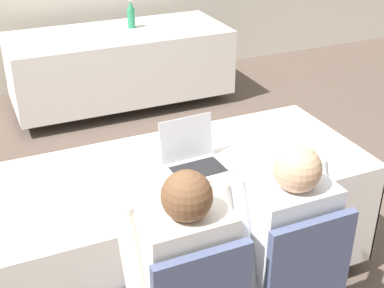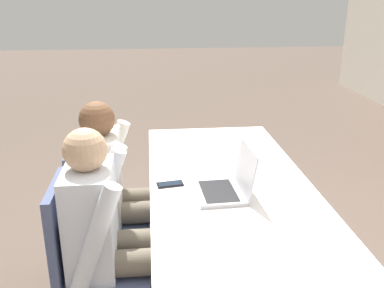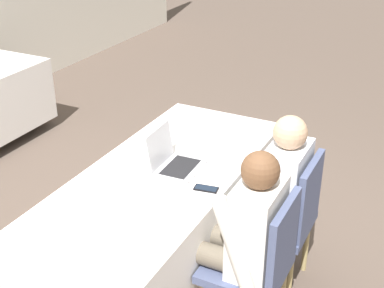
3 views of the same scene
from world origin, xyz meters
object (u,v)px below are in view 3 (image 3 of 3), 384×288
(laptop, at_px, (174,162))
(chair_near_left, at_px, (259,262))
(chair_near_right, at_px, (287,216))
(cell_phone, at_px, (206,189))
(person_checkered_shirt, at_px, (242,233))
(person_white_shirt, at_px, (273,190))

(laptop, height_order, chair_near_left, laptop)
(chair_near_left, distance_m, chair_near_right, 0.49)
(laptop, xyz_separation_m, chair_near_right, (0.15, -0.70, -0.29))
(cell_phone, height_order, chair_near_left, chair_near_left)
(laptop, height_order, cell_phone, laptop)
(cell_phone, xyz_separation_m, person_checkered_shirt, (-0.20, -0.31, -0.08))
(laptop, distance_m, person_checkered_shirt, 0.70)
(chair_near_left, bearing_deg, person_checkered_shirt, -90.00)
(laptop, xyz_separation_m, person_white_shirt, (0.15, -0.60, -0.13))
(person_white_shirt, bearing_deg, person_checkered_shirt, 0.00)
(chair_near_left, xyz_separation_m, chair_near_right, (0.49, 0.00, 0.00))
(chair_near_right, height_order, person_checkered_shirt, person_checkered_shirt)
(laptop, height_order, chair_near_right, laptop)
(cell_phone, relative_size, chair_near_left, 0.16)
(person_white_shirt, bearing_deg, chair_near_right, 90.00)
(person_checkered_shirt, distance_m, person_white_shirt, 0.49)
(cell_phone, bearing_deg, chair_near_right, -63.74)
(person_checkered_shirt, bearing_deg, chair_near_left, 90.00)
(chair_near_left, xyz_separation_m, person_checkered_shirt, (-0.00, 0.10, 0.16))
(chair_near_right, bearing_deg, cell_phone, -54.95)
(person_checkered_shirt, bearing_deg, laptop, -119.34)
(laptop, distance_m, person_white_shirt, 0.63)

